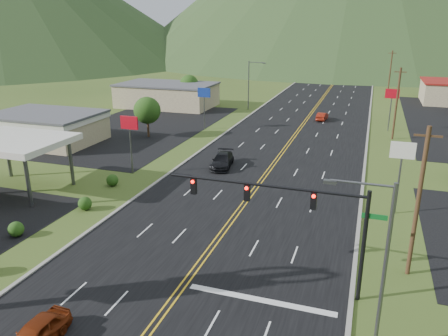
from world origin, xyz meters
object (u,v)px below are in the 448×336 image
(car_red_near, at_px, (36,334))
(car_red_far, at_px, (322,117))
(gas_canopy, at_px, (13,143))
(streetlight_west, at_px, (250,82))
(streetlight_east, at_px, (379,257))
(traffic_signal, at_px, (296,209))
(car_dark_mid, at_px, (222,161))

(car_red_near, distance_m, car_red_far, 60.31)
(gas_canopy, xyz_separation_m, car_red_far, (24.54, 42.45, -4.22))
(streetlight_west, bearing_deg, car_red_far, -21.31)
(streetlight_west, distance_m, gas_canopy, 49.10)
(gas_canopy, bearing_deg, car_red_far, 59.97)
(gas_canopy, height_order, car_red_near, gas_canopy)
(streetlight_east, bearing_deg, car_red_near, -161.54)
(streetlight_east, bearing_deg, gas_canopy, 160.12)
(traffic_signal, height_order, car_red_far, traffic_signal)
(traffic_signal, bearing_deg, car_red_far, 94.47)
(streetlight_east, relative_size, streetlight_west, 1.00)
(car_red_far, bearing_deg, car_red_near, 87.58)
(car_red_near, bearing_deg, streetlight_east, 21.21)
(traffic_signal, distance_m, car_red_far, 50.83)
(gas_canopy, xyz_separation_m, car_dark_mid, (16.65, 13.20, -4.11))
(streetlight_west, height_order, car_red_near, streetlight_west)
(traffic_signal, bearing_deg, gas_canopy, 164.30)
(gas_canopy, distance_m, car_red_near, 24.71)
(streetlight_east, xyz_separation_m, car_red_near, (-16.13, -5.38, -4.49))
(gas_canopy, bearing_deg, car_dark_mid, 38.40)
(traffic_signal, distance_m, car_red_near, 15.50)
(car_red_near, bearing_deg, gas_canopy, 137.19)
(streetlight_east, distance_m, gas_canopy, 35.28)
(streetlight_east, xyz_separation_m, car_red_far, (-8.64, 54.45, -4.53))
(streetlight_west, xyz_separation_m, car_red_far, (14.22, -5.55, -4.53))
(streetlight_west, relative_size, car_dark_mid, 1.70)
(car_dark_mid, bearing_deg, streetlight_west, 91.41)
(streetlight_east, xyz_separation_m, gas_canopy, (-33.18, 12.00, -0.31))
(gas_canopy, relative_size, car_red_near, 2.48)
(traffic_signal, relative_size, car_red_far, 3.29)
(traffic_signal, relative_size, streetlight_west, 1.46)
(gas_canopy, distance_m, car_red_far, 49.22)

